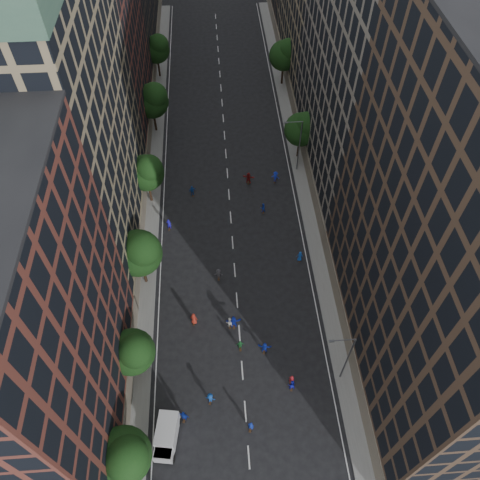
{
  "coord_description": "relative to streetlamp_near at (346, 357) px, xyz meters",
  "views": [
    {
      "loc": [
        -1.69,
        -7.31,
        49.29
      ],
      "look_at": [
        0.91,
        30.27,
        2.0
      ],
      "focal_mm": 35.0,
      "sensor_mm": 36.0,
      "label": 1
    }
  ],
  "objects": [
    {
      "name": "skater_12",
      "position": [
        -1.87,
        15.98,
        -4.36
      ],
      "size": [
        0.83,
        0.58,
        1.61
      ],
      "primitive_type": "imported",
      "rotation": [
        0.0,
        0.0,
        3.05
      ],
      "color": "blue",
      "rests_on": "ground"
    },
    {
      "name": "bldg_right_a",
      "position": [
        8.63,
        3.0,
        12.83
      ],
      "size": [
        14.0,
        30.0,
        36.0
      ],
      "primitive_type": "cube",
      "color": "#463325",
      "rests_on": "ground"
    },
    {
      "name": "ground",
      "position": [
        -10.37,
        28.0,
        -5.17
      ],
      "size": [
        240.0,
        240.0,
        0.0
      ],
      "primitive_type": "plane",
      "color": "black",
      "rests_on": "ground"
    },
    {
      "name": "tree_right_b",
      "position": [
        1.02,
        55.85,
        0.79
      ],
      "size": [
        5.2,
        5.2,
        8.83
      ],
      "color": "black",
      "rests_on": "ground"
    },
    {
      "name": "sidewalk_left",
      "position": [
        -22.37,
        35.5,
        -5.09
      ],
      "size": [
        4.0,
        105.0,
        0.15
      ],
      "primitive_type": "cube",
      "color": "slate",
      "rests_on": "ground"
    },
    {
      "name": "skater_4",
      "position": [
        -16.67,
        -3.37,
        -4.23
      ],
      "size": [
        1.19,
        0.83,
        1.87
      ],
      "primitive_type": "imported",
      "rotation": [
        0.0,
        0.0,
        2.76
      ],
      "color": "navy",
      "rests_on": "ground"
    },
    {
      "name": "tree_left_4",
      "position": [
        -21.37,
        43.84,
        0.93
      ],
      "size": [
        5.4,
        5.4,
        9.08
      ],
      "color": "black",
      "rests_on": "ground"
    },
    {
      "name": "skater_2",
      "position": [
        -5.28,
        -0.82,
        -4.36
      ],
      "size": [
        0.79,
        0.62,
        1.61
      ],
      "primitive_type": "imported",
      "rotation": [
        0.0,
        0.0,
        3.13
      ],
      "color": "#171DBC",
      "rests_on": "ground"
    },
    {
      "name": "skater_13",
      "position": [
        -18.87,
        22.56,
        -4.28
      ],
      "size": [
        0.71,
        0.53,
        1.77
      ],
      "primitive_type": "imported",
      "rotation": [
        0.0,
        0.0,
        2.96
      ],
      "color": "#1D16B7",
      "rests_on": "ground"
    },
    {
      "name": "streetlamp_far",
      "position": [
        0.0,
        33.0,
        0.0
      ],
      "size": [
        2.64,
        0.22,
        9.06
      ],
      "color": "#595B60",
      "rests_on": "ground"
    },
    {
      "name": "tree_left_3",
      "position": [
        -21.38,
        27.85,
        0.65
      ],
      "size": [
        5.0,
        5.0,
        8.58
      ],
      "color": "black",
      "rests_on": "ground"
    },
    {
      "name": "bldg_left_b",
      "position": [
        -29.37,
        23.0,
        11.83
      ],
      "size": [
        14.0,
        26.0,
        34.0
      ],
      "primitive_type": "cube",
      "color": "#837356",
      "rests_on": "ground"
    },
    {
      "name": "skater_7",
      "position": [
        -5.2,
        -0.25,
        -4.35
      ],
      "size": [
        0.71,
        0.6,
        1.64
      ],
      "primitive_type": "imported",
      "rotation": [
        0.0,
        0.0,
        2.72
      ],
      "color": "#A71B21",
      "rests_on": "ground"
    },
    {
      "name": "bldg_left_a",
      "position": [
        -29.37,
        -1.0,
        9.83
      ],
      "size": [
        14.0,
        22.0,
        30.0
      ],
      "primitive_type": "cube",
      "color": "brown",
      "rests_on": "ground"
    },
    {
      "name": "skater_3",
      "position": [
        -13.95,
        -1.67,
        -4.36
      ],
      "size": [
        1.16,
        0.86,
        1.61
      ],
      "primitive_type": "imported",
      "rotation": [
        0.0,
        0.0,
        2.87
      ],
      "color": "#123D95",
      "rests_on": "ground"
    },
    {
      "name": "skater_14",
      "position": [
        -5.78,
        24.77,
        -4.41
      ],
      "size": [
        0.81,
        0.67,
        1.52
      ],
      "primitive_type": "imported",
      "rotation": [
        0.0,
        0.0,
        3.27
      ],
      "color": "#1634B5",
      "rests_on": "ground"
    },
    {
      "name": "skater_15",
      "position": [
        -3.34,
        30.68,
        -4.24
      ],
      "size": [
        1.37,
        1.1,
        1.85
      ],
      "primitive_type": "imported",
      "rotation": [
        0.0,
        0.0,
        2.74
      ],
      "color": "#1729BC",
      "rests_on": "ground"
    },
    {
      "name": "skater_6",
      "position": [
        -15.59,
        7.77,
        -4.27
      ],
      "size": [
        1.0,
        0.8,
        1.8
      ],
      "primitive_type": "imported",
      "rotation": [
        0.0,
        0.0,
        2.86
      ],
      "color": "#A4281B",
      "rests_on": "ground"
    },
    {
      "name": "tree_left_1",
      "position": [
        -21.39,
        1.86,
        0.38
      ],
      "size": [
        4.8,
        4.8,
        8.21
      ],
      "color": "black",
      "rests_on": "ground"
    },
    {
      "name": "skater_5",
      "position": [
        -7.71,
        3.61,
        -4.33
      ],
      "size": [
        1.63,
        0.79,
        1.68
      ],
      "primitive_type": "imported",
      "rotation": [
        0.0,
        0.0,
        2.95
      ],
      "color": "#1329A1",
      "rests_on": "ground"
    },
    {
      "name": "tree_left_5",
      "position": [
        -21.39,
        59.86,
        0.51
      ],
      "size": [
        4.8,
        4.8,
        8.33
      ],
      "color": "black",
      "rests_on": "ground"
    },
    {
      "name": "bldg_right_b",
      "position": [
        8.63,
        32.0,
        11.33
      ],
      "size": [
        14.0,
        28.0,
        33.0
      ],
      "primitive_type": "cube",
      "color": "#6D645A",
      "rests_on": "ground"
    },
    {
      "name": "tree_right_a",
      "position": [
        1.02,
        35.85,
        0.46
      ],
      "size": [
        5.0,
        5.0,
        8.39
      ],
      "color": "black",
      "rests_on": "ground"
    },
    {
      "name": "streetlamp_near",
      "position": [
        0.0,
        0.0,
        0.0
      ],
      "size": [
        2.64,
        0.22,
        9.06
      ],
      "color": "#595B60",
      "rests_on": "ground"
    },
    {
      "name": "skater_17",
      "position": [
        -7.34,
        30.71,
        -4.23
      ],
      "size": [
        1.83,
        1.0,
        1.88
      ],
      "primitive_type": "imported",
      "rotation": [
        0.0,
        0.0,
        2.87
      ],
      "color": "maroon",
      "rests_on": "ground"
    },
    {
      "name": "tree_left_0",
      "position": [
        -21.38,
        -8.15,
        0.79
      ],
      "size": [
        5.2,
        5.2,
        8.83
      ],
      "color": "black",
      "rests_on": "ground"
    },
    {
      "name": "skater_16",
      "position": [
        -15.65,
        28.71,
        -4.3
      ],
      "size": [
        1.1,
        0.7,
        1.74
      ],
      "primitive_type": "imported",
      "rotation": [
        0.0,
        0.0,
        3.44
      ],
      "color": "#1449A8",
      "rests_on": "ground"
    },
    {
      "name": "skater_10",
      "position": [
        -10.41,
        4.15,
        -4.39
      ],
      "size": [
        0.92,
        0.39,
        1.56
      ],
      "primitive_type": "imported",
      "rotation": [
        0.0,
        0.0,
        3.16
      ],
      "color": "#227134",
      "rests_on": "ground"
    },
    {
      "name": "skater_11",
      "position": [
        -10.97,
        7.0,
        -4.21
      ],
      "size": [
        1.8,
        0.66,
        1.91
      ],
      "primitive_type": "imported",
      "rotation": [
        0.0,
        0.0,
        3.19
      ],
      "color": "#1323A2",
      "rests_on": "ground"
    },
    {
      "name": "skater_9",
      "position": [
        -12.45,
        13.91,
        -4.33
      ],
      "size": [
        1.12,
        0.7,
        1.67
      ],
      "primitive_type": "imported",
      "rotation": [
        0.0,
        0.0,
        3.07
      ],
      "color": "#3B3A3F",
      "rests_on": "ground"
    },
    {
      "name": "bldg_left_c",
      "position": [
        -29.37,
        46.0,
        8.83
      ],
      "size": [
        14.0,
        20.0,
        28.0
      ],
      "primitive_type": "cube",
      "color": "brown",
      "rests_on": "ground"
    },
    {
      "name": "tree_left_2",
      "position": [
        -21.36,
        13.83,
        1.19
      ],
      "size": [
        5.6,
        5.6,
        9.45
      ],
      "color": "black",
      "rests_on": "ground"
    },
    {
      "name": "skater_1",
      "position": [
        -9.95,
        -4.78,
        -4.33
      ],
      "size": [
        0.71,
        0.58,
        1.68
      ],
      "primitive_type": "imported",
      "rotation": [
        0.0,
        0.0,
        2.8
      ],
      "color": "#132A9C",
      "rests_on": "ground"
    },
    {
      "name": "skater_8",
      "position": [
        -11.47,
        7.07,
        -4.34
      ],
      "size": [
        0.86,
        0.69,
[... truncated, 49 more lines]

